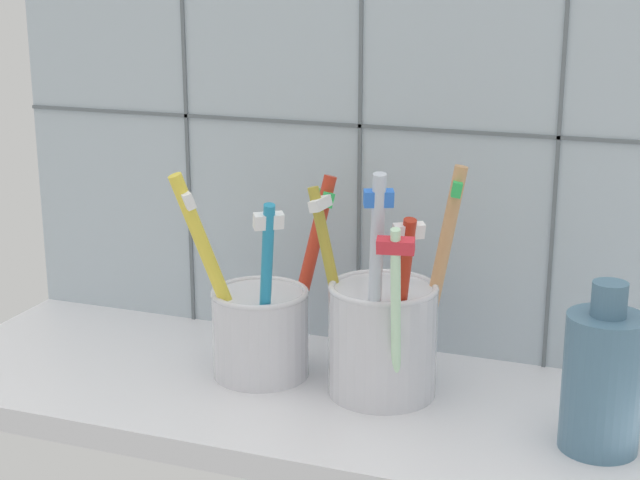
% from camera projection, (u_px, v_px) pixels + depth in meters
% --- Properties ---
extents(counter_slab, '(0.64, 0.22, 0.02)m').
position_uv_depth(counter_slab, '(313.00, 402.00, 0.76)').
color(counter_slab, silver).
rests_on(counter_slab, ground).
extents(tile_wall_back, '(0.64, 0.02, 0.45)m').
position_uv_depth(tile_wall_back, '(364.00, 105.00, 0.81)').
color(tile_wall_back, '#B2C1CC').
rests_on(tile_wall_back, ground).
extents(toothbrush_cup_left, '(0.10, 0.11, 0.17)m').
position_uv_depth(toothbrush_cup_left, '(261.00, 324.00, 0.78)').
color(toothbrush_cup_left, silver).
rests_on(toothbrush_cup_left, counter_slab).
extents(toothbrush_cup_right, '(0.12, 0.11, 0.18)m').
position_uv_depth(toothbrush_cup_right, '(383.00, 332.00, 0.74)').
color(toothbrush_cup_right, silver).
rests_on(toothbrush_cup_right, counter_slab).
extents(ceramic_vase, '(0.05, 0.05, 0.12)m').
position_uv_depth(ceramic_vase, '(603.00, 379.00, 0.66)').
color(ceramic_vase, slate).
rests_on(ceramic_vase, counter_slab).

